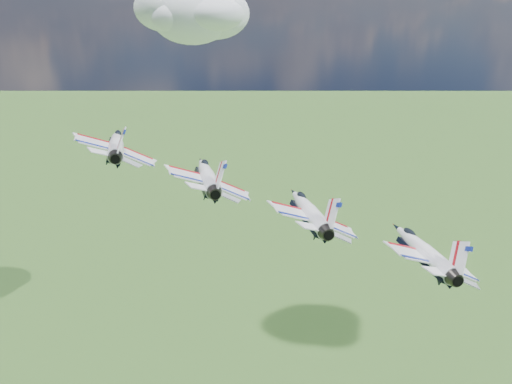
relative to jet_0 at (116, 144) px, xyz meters
name	(u,v)px	position (x,y,z in m)	size (l,w,h in m)	color
cloud_far	(188,13)	(59.97, 187.55, 8.81)	(56.92, 44.73, 22.36)	white
jet_0	(116,144)	(0.00, 0.00, 0.00)	(10.11, 14.97, 4.47)	silver
jet_1	(207,175)	(9.31, -9.03, -2.62)	(10.11, 14.97, 4.47)	white
jet_2	(308,210)	(18.62, -18.06, -5.24)	(10.11, 14.97, 4.47)	white
jet_3	(422,250)	(27.93, -27.09, -7.85)	(10.11, 14.97, 4.47)	white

